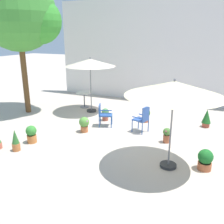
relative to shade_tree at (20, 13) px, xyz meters
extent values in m
plane|color=#BBAB9B|center=(4.45, -0.55, -4.25)|extent=(60.00, 60.00, 0.00)
cube|color=silver|center=(4.45, 4.34, -1.67)|extent=(10.49, 0.30, 5.17)
cylinder|color=brown|center=(-0.06, -0.04, -2.68)|extent=(0.24, 0.24, 3.15)
sphere|color=#3F8D34|center=(-0.06, -0.04, -0.01)|extent=(3.12, 3.12, 3.12)
sphere|color=green|center=(0.72, 0.27, -0.33)|extent=(1.87, 1.87, 1.87)
sphere|color=#378A39|center=(-0.68, 0.43, 0.14)|extent=(1.72, 1.72, 1.72)
cylinder|color=#2D2D2D|center=(2.58, 1.18, -4.21)|extent=(0.44, 0.44, 0.08)
cylinder|color=slate|center=(2.58, 1.18, -3.06)|extent=(0.04, 0.04, 2.40)
cone|color=beige|center=(2.58, 1.18, -2.02)|extent=(2.22, 2.22, 0.32)
sphere|color=slate|center=(2.58, 1.18, -1.83)|extent=(0.06, 0.06, 0.06)
cylinder|color=#2D2D2D|center=(6.84, -2.36, -4.21)|extent=(0.44, 0.44, 0.08)
cylinder|color=slate|center=(6.84, -2.36, -3.09)|extent=(0.04, 0.04, 2.33)
cone|color=beige|center=(6.84, -2.36, -2.11)|extent=(2.44, 2.44, 0.36)
sphere|color=slate|center=(6.84, -2.36, -1.90)|extent=(0.06, 0.06, 0.06)
cylinder|color=silver|center=(1.93, 1.66, -3.53)|extent=(0.77, 0.77, 0.02)
cylinder|color=slate|center=(1.93, 1.66, -3.90)|extent=(0.06, 0.06, 0.71)
cylinder|color=slate|center=(1.93, 1.66, -4.24)|extent=(0.42, 0.42, 0.03)
cube|color=#254C8F|center=(3.99, -0.26, -3.80)|extent=(0.61, 0.57, 0.04)
cube|color=#254C8F|center=(3.78, -0.33, -3.58)|extent=(0.17, 0.39, 0.40)
cube|color=#254C8F|center=(4.06, -0.44, -3.68)|extent=(0.43, 0.19, 0.03)
cube|color=#254C8F|center=(3.92, -0.08, -3.68)|extent=(0.43, 0.19, 0.03)
cylinder|color=#254C8F|center=(4.27, -0.36, -4.04)|extent=(0.04, 0.04, 0.43)
cylinder|color=#254C8F|center=(4.14, 0.00, -4.04)|extent=(0.04, 0.04, 0.43)
cylinder|color=#254C8F|center=(3.84, -0.52, -4.04)|extent=(0.04, 0.04, 0.43)
cylinder|color=#254C8F|center=(3.71, -0.15, -4.04)|extent=(0.04, 0.04, 0.43)
cube|color=#2B4F9A|center=(5.39, -0.27, -3.79)|extent=(0.57, 0.56, 0.04)
cube|color=#2B4F9A|center=(5.59, -0.33, -3.52)|extent=(0.15, 0.42, 0.50)
cube|color=#2B4F9A|center=(5.44, -0.07, -3.67)|extent=(0.42, 0.15, 0.03)
cube|color=#2B4F9A|center=(5.33, -0.47, -3.67)|extent=(0.42, 0.15, 0.03)
cylinder|color=#2B4F9A|center=(5.23, -0.01, -4.03)|extent=(0.04, 0.04, 0.45)
cylinder|color=#2B4F9A|center=(5.12, -0.41, -4.03)|extent=(0.04, 0.04, 0.45)
cylinder|color=#2B4F9A|center=(5.65, -0.13, -4.03)|extent=(0.04, 0.04, 0.45)
cylinder|color=#2B4F9A|center=(5.54, -0.53, -4.03)|extent=(0.04, 0.04, 0.45)
cylinder|color=#994B37|center=(3.69, 0.34, -4.13)|extent=(0.24, 0.24, 0.24)
cylinder|color=#382819|center=(3.69, 0.34, -4.02)|extent=(0.22, 0.22, 0.02)
sphere|color=#427841|center=(3.69, 0.34, -3.89)|extent=(0.30, 0.30, 0.30)
cylinder|color=#C87439|center=(2.42, -2.62, -4.12)|extent=(0.30, 0.30, 0.26)
cylinder|color=#382819|center=(2.42, -2.62, -4.00)|extent=(0.27, 0.27, 0.02)
sphere|color=#378832|center=(2.42, -2.62, -3.85)|extent=(0.34, 0.34, 0.34)
sphere|color=#E44E38|center=(2.47, -2.72, -3.83)|extent=(0.09, 0.09, 0.09)
sphere|color=#E44E38|center=(2.53, -2.63, -3.85)|extent=(0.08, 0.08, 0.08)
sphere|color=#E44E38|center=(2.33, -2.54, -3.87)|extent=(0.09, 0.09, 0.09)
cylinder|color=#AC4936|center=(7.55, 1.22, -4.17)|extent=(0.27, 0.27, 0.17)
cylinder|color=#382819|center=(7.55, 1.22, -4.09)|extent=(0.24, 0.24, 0.02)
cone|color=#1D5C20|center=(7.55, 1.22, -3.82)|extent=(0.34, 0.34, 0.53)
cylinder|color=#BC653A|center=(3.53, -1.11, -4.14)|extent=(0.27, 0.27, 0.22)
cylinder|color=#382819|center=(3.53, -1.11, -4.04)|extent=(0.24, 0.24, 0.02)
sphere|color=#538C39|center=(3.53, -1.11, -3.87)|extent=(0.37, 0.37, 0.37)
sphere|color=#B94CAE|center=(3.67, -1.15, -3.81)|extent=(0.08, 0.08, 0.08)
sphere|color=#B94CAE|center=(3.52, -1.23, -3.83)|extent=(0.08, 0.08, 0.08)
cylinder|color=#BF6D39|center=(2.39, -3.28, -4.13)|extent=(0.24, 0.24, 0.24)
cylinder|color=#382819|center=(2.39, -3.28, -4.02)|extent=(0.21, 0.21, 0.02)
cone|color=#2E672B|center=(2.39, -3.28, -3.79)|extent=(0.22, 0.22, 0.44)
cylinder|color=#B05B36|center=(7.74, -2.11, -4.15)|extent=(0.35, 0.35, 0.21)
cylinder|color=#382819|center=(7.74, -2.11, -4.06)|extent=(0.31, 0.31, 0.02)
sphere|color=#196324|center=(7.74, -2.11, -3.88)|extent=(0.39, 0.39, 0.39)
sphere|color=gold|center=(7.81, -2.03, -3.92)|extent=(0.09, 0.09, 0.09)
sphere|color=gold|center=(7.83, -2.19, -3.94)|extent=(0.10, 0.10, 0.10)
cylinder|color=#B15B3D|center=(5.29, 0.81, -4.13)|extent=(0.20, 0.20, 0.25)
cylinder|color=#382819|center=(5.29, 0.81, -4.02)|extent=(0.18, 0.18, 0.02)
sphere|color=#346B2A|center=(5.29, 0.81, -3.87)|extent=(0.33, 0.33, 0.33)
cylinder|color=#A25437|center=(6.46, -0.82, -4.12)|extent=(0.22, 0.22, 0.27)
cylinder|color=#382819|center=(6.46, -0.82, -4.00)|extent=(0.19, 0.19, 0.02)
sphere|color=#467332|center=(6.46, -0.82, -3.88)|extent=(0.26, 0.26, 0.26)
sphere|color=#E33367|center=(6.37, -0.85, -3.91)|extent=(0.06, 0.06, 0.06)
sphere|color=#E33367|center=(6.41, -0.76, -3.87)|extent=(0.05, 0.05, 0.05)
sphere|color=#E33367|center=(6.45, -0.93, -3.83)|extent=(0.05, 0.05, 0.05)
camera|label=1|loc=(7.84, -8.32, -0.86)|focal=39.34mm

